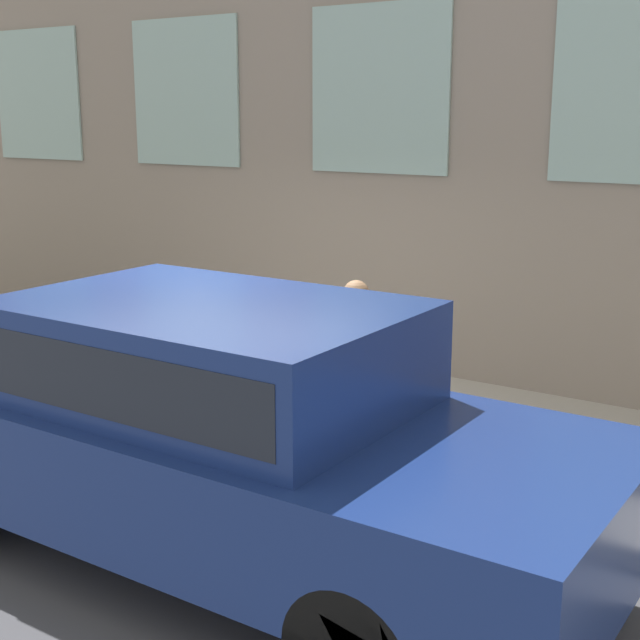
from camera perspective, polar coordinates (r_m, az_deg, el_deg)
name	(u,v)px	position (r m, az deg, el deg)	size (l,w,h in m)	color
ground_plane	(211,458)	(7.77, -7.02, -8.75)	(80.00, 80.00, 0.00)	#47474C
sidewalk	(304,405)	(8.77, -1.06, -5.44)	(2.80, 60.00, 0.17)	#A8A093
fire_hydrant	(285,391)	(7.67, -2.23, -4.54)	(0.28, 0.41, 0.75)	gold
person	(356,344)	(7.45, 2.29, -1.55)	(0.33, 0.22, 1.36)	#726651
parked_car_navy_near	(211,419)	(5.81, -6.99, -6.33)	(1.98, 5.28, 1.73)	black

